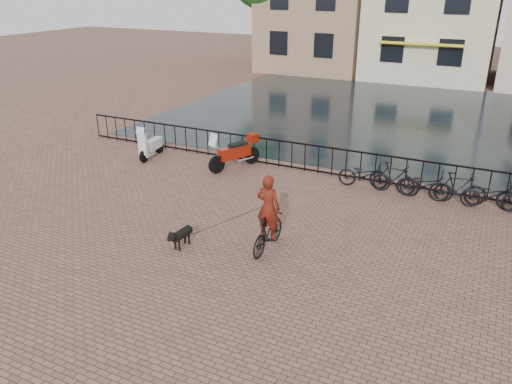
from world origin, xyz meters
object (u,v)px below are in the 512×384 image
at_px(dog, 182,236).
at_px(scooter, 151,140).
at_px(cyclist, 268,218).
at_px(motorcycle, 234,149).

relative_size(dog, scooter, 0.58).
height_order(cyclist, motorcycle, cyclist).
bearing_deg(dog, scooter, 137.74).
bearing_deg(scooter, dog, -54.54).
relative_size(motorcycle, scooter, 1.34).
distance_m(cyclist, scooter, 8.31).
relative_size(cyclist, motorcycle, 1.12).
bearing_deg(cyclist, dog, 23.33).
distance_m(cyclist, dog, 2.27).
xyz_separation_m(dog, scooter, (-4.94, 5.35, 0.41)).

